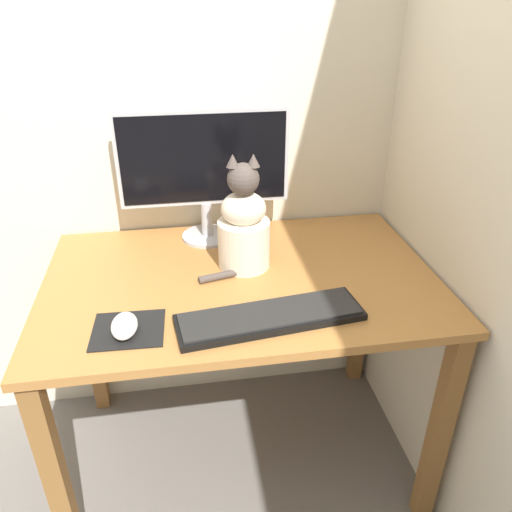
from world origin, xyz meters
TOP-DOWN VIEW (x-y plane):
  - ground_plane at (0.00, 0.00)m, footprint 12.00×12.00m
  - wall_back at (0.00, 0.39)m, footprint 7.00×0.04m
  - wall_side_right at (0.59, 0.00)m, footprint 0.04×7.00m
  - desk at (0.00, 0.00)m, footprint 1.13×0.73m
  - monitor at (-0.08, 0.27)m, footprint 0.53×0.17m
  - keyboard at (0.04, -0.23)m, footprint 0.48×0.19m
  - mousepad_left at (-0.31, -0.21)m, footprint 0.18×0.16m
  - computer_mouse_left at (-0.31, -0.22)m, footprint 0.06×0.10m
  - cat at (0.02, 0.06)m, footprint 0.23×0.18m

SIDE VIEW (x-z plane):
  - ground_plane at x=0.00m, z-range 0.00..0.00m
  - desk at x=0.00m, z-range 0.26..1.00m
  - mousepad_left at x=-0.31m, z-range 0.74..0.74m
  - keyboard at x=0.04m, z-range 0.74..0.76m
  - computer_mouse_left at x=-0.31m, z-range 0.74..0.78m
  - cat at x=0.02m, z-range 0.69..1.04m
  - monitor at x=-0.08m, z-range 0.77..1.19m
  - wall_back at x=0.00m, z-range 0.00..2.50m
  - wall_side_right at x=0.59m, z-range 0.00..2.50m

